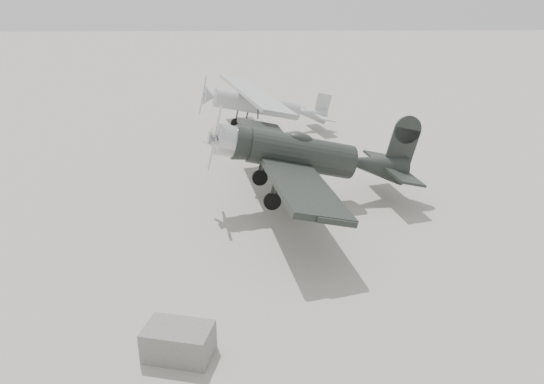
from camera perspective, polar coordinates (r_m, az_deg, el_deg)
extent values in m
plane|color=#9D988C|center=(16.44, 2.10, -7.23)|extent=(160.00, 160.00, 0.00)
cylinder|color=black|center=(19.73, 3.14, 4.01)|extent=(4.19, 1.93, 1.28)
cone|color=black|center=(20.66, 11.32, 4.57)|extent=(2.54, 1.57, 1.19)
cylinder|color=#B9BCBE|center=(19.24, -4.95, 3.50)|extent=(1.00, 1.26, 1.14)
cone|color=#B9BCBE|center=(19.19, -6.58, 3.39)|extent=(0.40, 0.56, 0.51)
cube|color=#B9BCBE|center=(19.20, -6.39, 3.40)|extent=(0.08, 0.17, 2.38)
ellipsoid|color=black|center=(19.52, 2.65, 5.57)|extent=(1.10, 0.78, 0.42)
cube|color=black|center=(19.68, 1.31, 3.01)|extent=(3.71, 11.16, 0.20)
cube|color=black|center=(20.93, 13.19, 4.77)|extent=(1.63, 3.96, 0.09)
cube|color=black|center=(20.78, 13.72, 6.84)|extent=(1.10, 0.27, 1.65)
cylinder|color=black|center=(18.93, 1.02, -1.83)|extent=(0.64, 0.25, 0.62)
cylinder|color=black|center=(21.18, -0.41, 0.79)|extent=(0.64, 0.25, 0.62)
cylinder|color=#333333|center=(18.70, 1.03, -0.11)|extent=(0.12, 0.12, 1.28)
cylinder|color=#333333|center=(20.96, -0.42, 2.36)|extent=(0.12, 0.12, 1.28)
cylinder|color=black|center=(21.15, 13.66, 3.66)|extent=(0.21, 0.11, 0.20)
cylinder|color=#AAADB0|center=(29.43, -1.59, 9.39)|extent=(4.92, 2.18, 1.02)
cone|color=#AAADB0|center=(30.39, 4.41, 9.74)|extent=(1.84, 1.31, 0.93)
cone|color=#AAADB0|center=(28.87, -6.81, 9.01)|extent=(0.78, 1.07, 0.96)
cube|color=#AAADB0|center=(28.82, -7.54, 8.95)|extent=(0.08, 0.14, 2.04)
cube|color=#AAADB0|center=(29.22, -2.32, 10.44)|extent=(4.24, 10.30, 0.17)
cube|color=#AAADB0|center=(30.55, 5.24, 9.86)|extent=(1.59, 3.26, 0.07)
cube|color=#AAADB0|center=(30.47, 5.44, 10.97)|extent=(0.83, 0.28, 1.20)
cylinder|color=black|center=(28.63, -2.47, 6.12)|extent=(0.53, 0.25, 0.52)
cylinder|color=black|center=(30.54, -3.41, 7.11)|extent=(0.53, 0.25, 0.52)
cylinder|color=#333333|center=(28.49, -2.49, 7.15)|extent=(0.10, 0.10, 1.11)
cylinder|color=#333333|center=(30.41, -3.43, 8.07)|extent=(0.10, 0.10, 1.11)
cylinder|color=black|center=(30.68, 5.54, 9.28)|extent=(0.18, 0.10, 0.17)
cube|color=#63605C|center=(12.62, -10.02, -15.58)|extent=(1.69, 1.27, 0.76)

